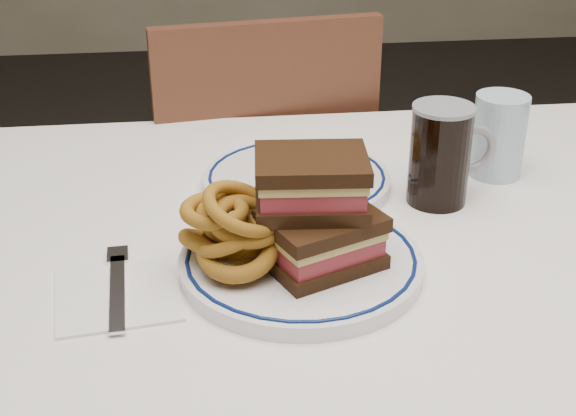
{
  "coord_description": "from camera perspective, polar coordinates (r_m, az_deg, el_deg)",
  "views": [
    {
      "loc": [
        -0.15,
        -0.94,
        1.27
      ],
      "look_at": [
        -0.06,
        -0.11,
        0.84
      ],
      "focal_mm": 50.0,
      "sensor_mm": 36.0,
      "label": 1
    }
  ],
  "objects": [
    {
      "name": "water_glass",
      "position": [
        1.26,
        14.75,
        4.99
      ],
      "size": [
        0.08,
        0.08,
        0.13
      ],
      "primitive_type": "cylinder",
      "color": "#ACCDDE",
      "rests_on": "dining_table"
    },
    {
      "name": "main_plate",
      "position": [
        0.99,
        0.92,
        -3.85
      ],
      "size": [
        0.3,
        0.3,
        0.02
      ],
      "color": "white",
      "rests_on": "dining_table"
    },
    {
      "name": "onion_rings_far",
      "position": [
        1.18,
        1.6,
        2.77
      ],
      "size": [
        0.1,
        0.1,
        0.04
      ],
      "color": "brown",
      "rests_on": "far_plate"
    },
    {
      "name": "napkin_fork",
      "position": [
        0.97,
        -12.02,
        -5.93
      ],
      "size": [
        0.16,
        0.19,
        0.01
      ],
      "color": "white",
      "rests_on": "dining_table"
    },
    {
      "name": "ketchup_ramekin",
      "position": [
        1.05,
        -2.93,
        -0.24
      ],
      "size": [
        0.05,
        0.05,
        0.03
      ],
      "color": "silver",
      "rests_on": "main_plate"
    },
    {
      "name": "reuben_sandwich",
      "position": [
        0.94,
        2.04,
        -0.23
      ],
      "size": [
        0.16,
        0.15,
        0.13
      ],
      "color": "black",
      "rests_on": "main_plate"
    },
    {
      "name": "beer_mug",
      "position": [
        1.15,
        10.88,
        3.82
      ],
      "size": [
        0.13,
        0.09,
        0.14
      ],
      "color": "black",
      "rests_on": "dining_table"
    },
    {
      "name": "onion_rings_main",
      "position": [
        0.95,
        -3.89,
        -1.64
      ],
      "size": [
        0.14,
        0.14,
        0.14
      ],
      "color": "brown",
      "rests_on": "main_plate"
    },
    {
      "name": "dining_table",
      "position": [
        1.14,
        2.11,
        -6.03
      ],
      "size": [
        1.27,
        0.87,
        0.75
      ],
      "color": "white",
      "rests_on": "floor"
    },
    {
      "name": "chair_far",
      "position": [
        1.7,
        -2.21,
        0.31
      ],
      "size": [
        0.48,
        0.48,
        0.92
      ],
      "color": "#472516",
      "rests_on": "floor"
    },
    {
      "name": "far_plate",
      "position": [
        1.2,
        0.62,
        2.03
      ],
      "size": [
        0.28,
        0.28,
        0.02
      ],
      "color": "white",
      "rests_on": "dining_table"
    }
  ]
}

